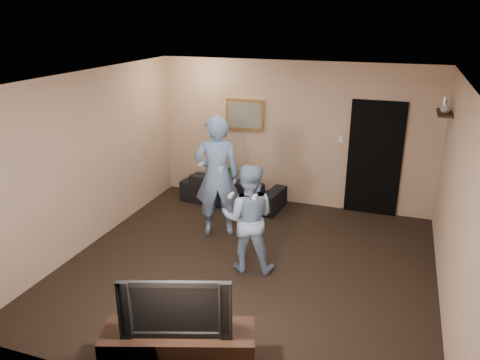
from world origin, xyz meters
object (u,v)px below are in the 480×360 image
at_px(tv_console, 179,353).
at_px(television, 177,304).
at_px(wii_player_right, 248,218).
at_px(sofa, 233,189).
at_px(wii_player_left, 217,176).

relative_size(tv_console, television, 1.40).
height_order(television, wii_player_right, wii_player_right).
relative_size(sofa, wii_player_left, 0.98).
xyz_separation_m(sofa, wii_player_left, (0.21, -1.27, 0.69)).
bearing_deg(wii_player_left, television, -75.01).
bearing_deg(tv_console, sofa, 84.77).
height_order(wii_player_left, wii_player_right, wii_player_left).
relative_size(wii_player_left, wii_player_right, 1.27).
bearing_deg(sofa, wii_player_left, 106.17).
bearing_deg(sofa, wii_player_right, 122.04).
relative_size(sofa, wii_player_right, 1.24).
relative_size(tv_console, wii_player_right, 0.96).
relative_size(television, wii_player_right, 0.68).
height_order(sofa, wii_player_left, wii_player_left).
xyz_separation_m(sofa, wii_player_right, (1.02, -2.16, 0.49)).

